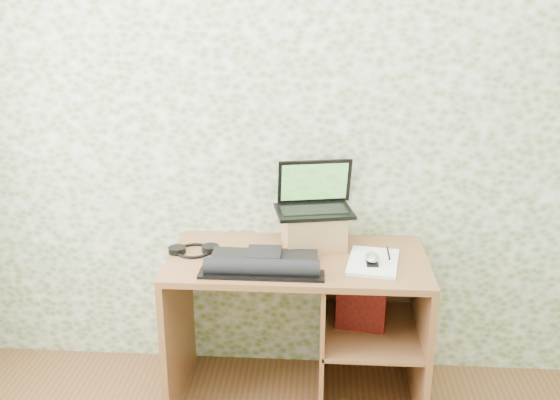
# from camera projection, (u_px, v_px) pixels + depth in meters

# --- Properties ---
(wall_back) EXTENTS (3.50, 0.00, 3.50)m
(wall_back) POSITION_uv_depth(u_px,v_px,m) (302.00, 127.00, 3.01)
(wall_back) COLOR white
(wall_back) RESTS_ON ground
(desk) EXTENTS (1.20, 0.60, 0.75)m
(desk) POSITION_uv_depth(u_px,v_px,m) (314.00, 307.00, 3.00)
(desk) COLOR brown
(desk) RESTS_ON floor
(riser) EXTENTS (0.32, 0.29, 0.17)m
(riser) POSITION_uv_depth(u_px,v_px,m) (313.00, 229.00, 3.00)
(riser) COLOR #A07347
(riser) RESTS_ON desk
(laptop) EXTENTS (0.40, 0.32, 0.24)m
(laptop) POSITION_uv_depth(u_px,v_px,m) (314.00, 199.00, 2.99)
(laptop) COLOR black
(laptop) RESTS_ON riser
(keyboard) EXTENTS (0.55, 0.27, 0.08)m
(keyboard) POSITION_uv_depth(u_px,v_px,m) (263.00, 263.00, 2.77)
(keyboard) COLOR black
(keyboard) RESTS_ON desk
(headphones) EXTENTS (0.24, 0.20, 0.03)m
(headphones) POSITION_uv_depth(u_px,v_px,m) (194.00, 250.00, 2.95)
(headphones) COLOR black
(headphones) RESTS_ON desk
(notepad) EXTENTS (0.26, 0.34, 0.01)m
(notepad) POSITION_uv_depth(u_px,v_px,m) (373.00, 262.00, 2.83)
(notepad) COLOR white
(notepad) RESTS_ON desk
(mouse) EXTENTS (0.06, 0.10, 0.03)m
(mouse) POSITION_uv_depth(u_px,v_px,m) (372.00, 260.00, 2.79)
(mouse) COLOR silver
(mouse) RESTS_ON notepad
(pen) EXTENTS (0.01, 0.14, 0.01)m
(pen) POSITION_uv_depth(u_px,v_px,m) (388.00, 253.00, 2.89)
(pen) COLOR black
(pen) RESTS_ON notepad
(red_box) EXTENTS (0.24, 0.11, 0.28)m
(red_box) POSITION_uv_depth(u_px,v_px,m) (361.00, 302.00, 2.94)
(red_box) COLOR #9E130E
(red_box) RESTS_ON desk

